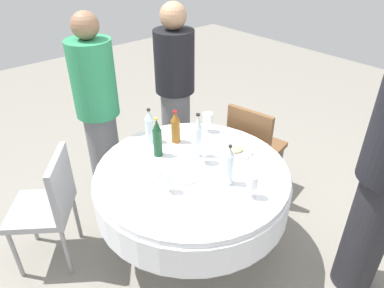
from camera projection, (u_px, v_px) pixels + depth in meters
name	position (u px, v px, depth m)	size (l,w,h in m)	color
ground_plane	(192.00, 247.00, 2.73)	(10.00, 10.00, 0.00)	gray
dining_table	(192.00, 187.00, 2.42)	(1.31, 1.31, 0.74)	white
bottle_clear_east	(198.00, 136.00, 2.41)	(0.06, 0.06, 0.32)	silver
bottle_amber_north	(176.00, 128.00, 2.58)	(0.07, 0.07, 0.25)	#8C5619
bottle_clear_south	(150.00, 126.00, 2.58)	(0.07, 0.07, 0.27)	silver
bottle_clear_inner	(229.00, 166.00, 2.15)	(0.06, 0.06, 0.28)	silver
bottle_dark_green_right	(157.00, 138.00, 2.42)	(0.06, 0.06, 0.29)	#194728
wine_glass_inner	(169.00, 179.00, 2.10)	(0.06, 0.06, 0.14)	white
wine_glass_right	(253.00, 182.00, 2.05)	(0.06, 0.06, 0.15)	white
wine_glass_left	(207.00, 118.00, 2.71)	(0.08, 0.08, 0.16)	white
wine_glass_near	(205.00, 149.00, 2.35)	(0.07, 0.07, 0.15)	white
plate_rear	(145.00, 172.00, 2.30)	(0.21, 0.21, 0.02)	white
plate_outer	(236.00, 151.00, 2.51)	(0.23, 0.23, 0.04)	white
fork_north	(187.00, 132.00, 2.75)	(0.18, 0.02, 0.01)	silver
folded_napkin	(189.00, 176.00, 2.26)	(0.14, 0.14, 0.02)	white
person_east	(98.00, 111.00, 2.84)	(0.34, 0.34, 1.61)	slate
person_south	(175.00, 93.00, 3.12)	(0.34, 0.34, 1.61)	slate
chair_left	(253.00, 144.00, 3.03)	(0.47, 0.47, 0.87)	brown
chair_near	(50.00, 202.00, 2.40)	(0.56, 0.56, 0.87)	#99999E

